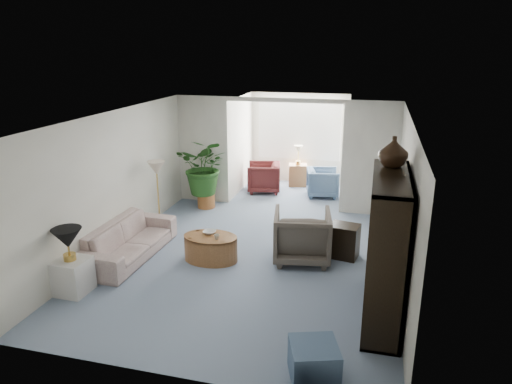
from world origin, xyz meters
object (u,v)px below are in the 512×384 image
(framed_picture, at_px, (406,180))
(table_lamp, at_px, (67,238))
(coffee_table, at_px, (211,248))
(sunroom_chair_maroon, at_px, (264,177))
(side_table_dark, at_px, (344,241))
(wingback_chair, at_px, (302,236))
(sunroom_chair_blue, at_px, (323,183))
(end_table, at_px, (72,276))
(ottoman, at_px, (314,362))
(floor_lamp, at_px, (156,168))
(sunroom_table, at_px, (298,175))
(coffee_cup, at_px, (217,237))
(sofa, at_px, (129,240))
(coffee_bowl, at_px, (210,232))
(plant_pot, at_px, (206,201))
(cabinet_urn, at_px, (393,152))
(entertainment_cabinet, at_px, (386,249))

(framed_picture, xyz_separation_m, table_lamp, (-4.75, -1.52, -0.82))
(coffee_table, distance_m, sunroom_chair_maroon, 4.13)
(side_table_dark, bearing_deg, coffee_table, -162.02)
(table_lamp, xyz_separation_m, wingback_chair, (3.17, 1.99, -0.44))
(sunroom_chair_blue, bearing_deg, end_table, 139.84)
(ottoman, bearing_deg, floor_lamp, 134.37)
(framed_picture, height_order, sunroom_table, framed_picture)
(coffee_cup, height_order, sunroom_chair_maroon, sunroom_chair_maroon)
(coffee_table, relative_size, sunroom_chair_maroon, 1.16)
(sofa, distance_m, coffee_bowl, 1.44)
(coffee_bowl, bearing_deg, sunroom_table, 81.15)
(framed_picture, xyz_separation_m, sunroom_table, (-2.41, 4.93, -1.41))
(side_table_dark, bearing_deg, ottoman, -91.33)
(sunroom_table, bearing_deg, end_table, -109.92)
(floor_lamp, bearing_deg, plant_pot, 70.00)
(cabinet_urn, xyz_separation_m, sunroom_chair_maroon, (-2.93, 4.68, -1.84))
(framed_picture, bearing_deg, coffee_table, 179.03)
(framed_picture, height_order, entertainment_cabinet, entertainment_cabinet)
(framed_picture, distance_m, sunroom_table, 5.67)
(entertainment_cabinet, xyz_separation_m, cabinet_urn, (0.00, 0.50, 1.21))
(coffee_bowl, bearing_deg, side_table_dark, 15.29)
(coffee_bowl, height_order, entertainment_cabinet, entertainment_cabinet)
(wingback_chair, relative_size, sunroom_chair_blue, 1.29)
(coffee_cup, distance_m, side_table_dark, 2.24)
(coffee_bowl, xyz_separation_m, ottoman, (2.20, -2.67, -0.27))
(table_lamp, height_order, floor_lamp, floor_lamp)
(framed_picture, relative_size, side_table_dark, 0.84)
(entertainment_cabinet, bearing_deg, table_lamp, -173.49)
(coffee_table, relative_size, sunroom_table, 1.65)
(framed_picture, xyz_separation_m, sunroom_chair_blue, (-1.66, 4.18, -1.35))
(sunroom_chair_maroon, bearing_deg, end_table, -27.27)
(end_table, height_order, sunroom_table, sunroom_table)
(side_table_dark, relative_size, ottoman, 1.14)
(coffee_bowl, distance_m, plant_pot, 2.71)
(entertainment_cabinet, xyz_separation_m, plant_pot, (-3.93, 3.66, -0.85))
(coffee_table, bearing_deg, end_table, -136.29)
(plant_pot, bearing_deg, sunroom_chair_maroon, 56.89)
(end_table, bearing_deg, coffee_bowl, 46.36)
(floor_lamp, relative_size, entertainment_cabinet, 0.18)
(cabinet_urn, bearing_deg, ottoman, -109.87)
(side_table_dark, distance_m, plant_pot, 3.78)
(coffee_table, xyz_separation_m, wingback_chair, (1.52, 0.42, 0.22))
(end_table, bearing_deg, table_lamp, 0.00)
(side_table_dark, bearing_deg, coffee_bowl, -164.71)
(framed_picture, height_order, coffee_cup, framed_picture)
(framed_picture, xyz_separation_m, coffee_bowl, (-3.16, 0.15, -1.22))
(framed_picture, bearing_deg, side_table_dark, 138.67)
(sunroom_chair_maroon, bearing_deg, framed_picture, 25.38)
(framed_picture, bearing_deg, cabinet_urn, -114.64)
(table_lamp, distance_m, coffee_table, 2.37)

